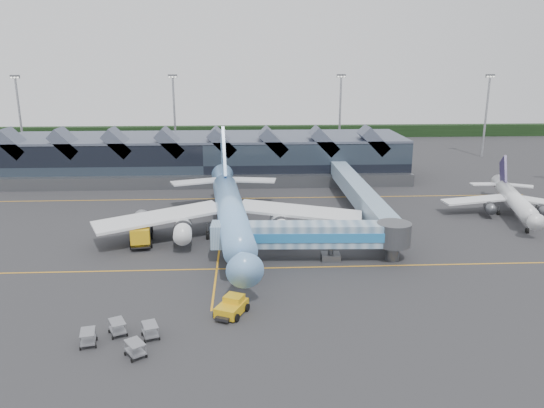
{
  "coord_description": "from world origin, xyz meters",
  "views": [
    {
      "loc": [
        3.96,
        -73.08,
        26.91
      ],
      "look_at": [
        7.97,
        5.59,
        5.0
      ],
      "focal_mm": 35.0,
      "sensor_mm": 36.0,
      "label": 1
    }
  ],
  "objects_px": {
    "regional_jet": "(514,199)",
    "pushback_tug": "(232,307)",
    "jet_bridge": "(322,235)",
    "fuel_truck": "(141,227)",
    "main_airliner": "(230,209)"
  },
  "relations": [
    {
      "from": "main_airliner",
      "to": "fuel_truck",
      "type": "height_order",
      "value": "main_airliner"
    },
    {
      "from": "jet_bridge",
      "to": "fuel_truck",
      "type": "bearing_deg",
      "value": 162.18
    },
    {
      "from": "main_airliner",
      "to": "regional_jet",
      "type": "xyz_separation_m",
      "value": [
        49.25,
        9.42,
        -1.58
      ]
    },
    {
      "from": "pushback_tug",
      "to": "jet_bridge",
      "type": "bearing_deg",
      "value": 76.81
    },
    {
      "from": "fuel_truck",
      "to": "regional_jet",
      "type": "bearing_deg",
      "value": 0.6
    },
    {
      "from": "fuel_truck",
      "to": "pushback_tug",
      "type": "relative_size",
      "value": 2.28
    },
    {
      "from": "regional_jet",
      "to": "pushback_tug",
      "type": "height_order",
      "value": "regional_jet"
    },
    {
      "from": "main_airliner",
      "to": "regional_jet",
      "type": "distance_m",
      "value": 50.16
    },
    {
      "from": "regional_jet",
      "to": "pushback_tug",
      "type": "bearing_deg",
      "value": -130.5
    },
    {
      "from": "jet_bridge",
      "to": "pushback_tug",
      "type": "height_order",
      "value": "jet_bridge"
    },
    {
      "from": "fuel_truck",
      "to": "pushback_tug",
      "type": "bearing_deg",
      "value": -68.76
    },
    {
      "from": "main_airliner",
      "to": "pushback_tug",
      "type": "relative_size",
      "value": 9.93
    },
    {
      "from": "main_airliner",
      "to": "jet_bridge",
      "type": "relative_size",
      "value": 1.77
    },
    {
      "from": "jet_bridge",
      "to": "regional_jet",
      "type": "bearing_deg",
      "value": 30.54
    },
    {
      "from": "regional_jet",
      "to": "jet_bridge",
      "type": "height_order",
      "value": "regional_jet"
    }
  ]
}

